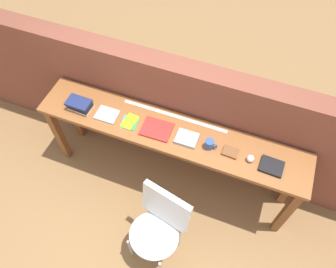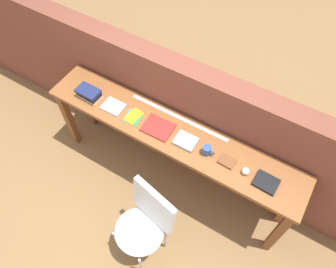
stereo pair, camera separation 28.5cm
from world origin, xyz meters
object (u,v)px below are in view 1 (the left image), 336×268
object	(u,v)px
chair_white_moulded	(158,226)
magazine_cycling	(107,115)
sports_ball_small	(250,159)
book_repair_rightmost	(272,166)
leather_journal_brown	(230,152)
book_stack_leftmost	(80,105)
pamphlet_pile_colourful	(129,122)
book_open_centre	(157,129)
mug	(210,144)

from	to	relation	value
chair_white_moulded	magazine_cycling	bearing A→B (deg)	138.52
sports_ball_small	book_repair_rightmost	world-z (taller)	sports_ball_small
chair_white_moulded	leather_journal_brown	distance (m)	0.88
book_stack_leftmost	sports_ball_small	size ratio (longest dim) A/B	3.66
book_repair_rightmost	pamphlet_pile_colourful	bearing A→B (deg)	-177.66
book_repair_rightmost	sports_ball_small	bearing A→B (deg)	-177.47
magazine_cycling	book_open_centre	bearing A→B (deg)	0.66
book_open_centre	sports_ball_small	distance (m)	0.84
leather_journal_brown	book_repair_rightmost	bearing A→B (deg)	0.95
magazine_cycling	sports_ball_small	size ratio (longest dim) A/B	3.23
book_open_centre	leather_journal_brown	world-z (taller)	leather_journal_brown
magazine_cycling	mug	bearing A→B (deg)	-0.34
magazine_cycling	book_repair_rightmost	xyz separation A→B (m)	(1.51, 0.00, 0.01)
book_stack_leftmost	pamphlet_pile_colourful	distance (m)	0.49
book_stack_leftmost	book_repair_rightmost	distance (m)	1.78
mug	magazine_cycling	bearing A→B (deg)	-179.72
book_stack_leftmost	leather_journal_brown	bearing A→B (deg)	1.14
book_stack_leftmost	mug	world-z (taller)	book_stack_leftmost
sports_ball_small	book_repair_rightmost	size ratio (longest dim) A/B	0.33
book_stack_leftmost	magazine_cycling	xyz separation A→B (m)	(0.27, 0.01, -0.04)
book_stack_leftmost	book_open_centre	distance (m)	0.75
chair_white_moulded	magazine_cycling	size ratio (longest dim) A/B	4.42
book_open_centre	chair_white_moulded	bearing A→B (deg)	-69.35
chair_white_moulded	leather_journal_brown	size ratio (longest dim) A/B	6.86
magazine_cycling	book_repair_rightmost	size ratio (longest dim) A/B	1.07
book_stack_leftmost	pamphlet_pile_colourful	bearing A→B (deg)	1.49
pamphlet_pile_colourful	book_repair_rightmost	world-z (taller)	book_repair_rightmost
chair_white_moulded	book_repair_rightmost	xyz separation A→B (m)	(0.74, 0.68, 0.37)
book_stack_leftmost	book_open_centre	bearing A→B (deg)	1.94
chair_white_moulded	magazine_cycling	xyz separation A→B (m)	(-0.77, 0.68, 0.36)
book_stack_leftmost	book_repair_rightmost	xyz separation A→B (m)	(1.78, 0.02, -0.03)
pamphlet_pile_colourful	book_repair_rightmost	bearing A→B (deg)	0.13
leather_journal_brown	book_repair_rightmost	size ratio (longest dim) A/B	0.69
book_stack_leftmost	sports_ball_small	world-z (taller)	book_stack_leftmost
book_stack_leftmost	book_repair_rightmost	size ratio (longest dim) A/B	1.21
mug	book_repair_rightmost	world-z (taller)	mug
sports_ball_small	mug	bearing A→B (deg)	179.23
pamphlet_pile_colourful	book_open_centre	distance (m)	0.26
magazine_cycling	sports_ball_small	bearing A→B (deg)	-0.62
leather_journal_brown	mug	bearing A→B (deg)	-174.19
sports_ball_small	book_repair_rightmost	xyz separation A→B (m)	(0.18, 0.00, -0.02)
book_open_centre	mug	distance (m)	0.49
sports_ball_small	book_repair_rightmost	distance (m)	0.18
chair_white_moulded	book_open_centre	xyz separation A→B (m)	(-0.28, 0.69, 0.36)
pamphlet_pile_colourful	mug	world-z (taller)	mug
magazine_cycling	mug	world-z (taller)	mug
book_stack_leftmost	chair_white_moulded	bearing A→B (deg)	-32.73
book_open_centre	mug	world-z (taller)	mug
mug	leather_journal_brown	bearing A→B (deg)	2.78
book_stack_leftmost	book_repair_rightmost	bearing A→B (deg)	0.50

